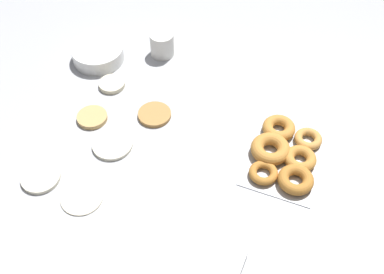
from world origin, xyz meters
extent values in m
plane|color=#B2B5BA|center=(0.00, 0.00, 0.00)|extent=(3.00, 3.00, 0.00)
cylinder|color=silver|center=(-0.03, 0.07, 0.01)|extent=(0.12, 0.12, 0.01)
cylinder|color=beige|center=(-0.22, 0.07, 0.00)|extent=(0.11, 0.11, 0.01)
cylinder|color=silver|center=(-0.21, 0.20, 0.01)|extent=(0.11, 0.11, 0.01)
cylinder|color=#B27F42|center=(0.12, 0.01, 0.01)|extent=(0.10, 0.10, 0.01)
cylinder|color=beige|center=(0.19, 0.19, 0.01)|extent=(0.08, 0.08, 0.02)
cylinder|color=tan|center=(0.04, 0.18, 0.01)|extent=(0.09, 0.09, 0.01)
cube|color=silver|center=(0.11, -0.40, 0.00)|extent=(0.27, 0.20, 0.01)
torus|color=#B7752D|center=(0.03, -0.44, 0.02)|extent=(0.10, 0.10, 0.03)
torus|color=#C68438|center=(0.11, -0.44, 0.02)|extent=(0.09, 0.09, 0.03)
torus|color=#D19347|center=(0.19, -0.44, 0.02)|extent=(0.08, 0.08, 0.02)
torus|color=#B7752D|center=(0.03, -0.36, 0.02)|extent=(0.08, 0.08, 0.02)
torus|color=#C68438|center=(0.11, -0.35, 0.02)|extent=(0.11, 0.11, 0.04)
torus|color=#C68438|center=(0.20, -0.35, 0.02)|extent=(0.10, 0.10, 0.03)
cylinder|color=white|center=(0.29, 0.30, 0.02)|extent=(0.17, 0.17, 0.05)
cube|color=white|center=(-0.29, -0.32, 0.01)|extent=(0.14, 0.15, 0.02)
cube|color=white|center=(-0.29, -0.32, 0.03)|extent=(0.14, 0.15, 0.02)
cube|color=white|center=(-0.29, -0.32, 0.05)|extent=(0.14, 0.15, 0.02)
cylinder|color=white|center=(0.40, 0.11, 0.04)|extent=(0.08, 0.08, 0.08)
camera|label=1|loc=(-0.76, -0.46, 1.06)|focal=45.00mm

